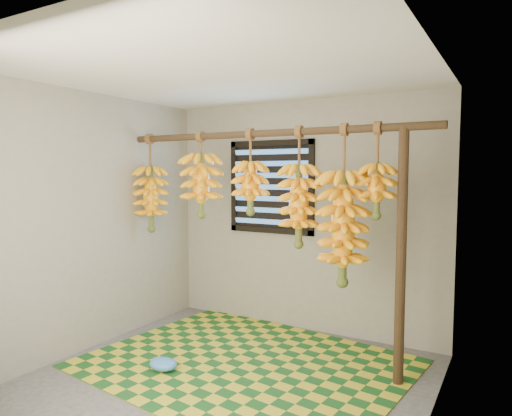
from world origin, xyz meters
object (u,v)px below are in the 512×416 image
Objects in this scene: plastic_bag at (163,364)px; banana_bunch_a at (151,199)px; banana_bunch_d at (299,205)px; woven_mat at (245,363)px; banana_bunch_c at (250,187)px; banana_bunch_e at (343,228)px; support_post at (401,258)px; banana_bunch_b at (201,185)px; banana_bunch_f at (377,190)px.

banana_bunch_a reaches higher than plastic_bag.
woven_mat is at bearing -142.91° from banana_bunch_d.
woven_mat is at bearing 42.03° from plastic_bag.
banana_bunch_c is 0.58× the size of banana_bunch_e.
support_post is at bearing -0.00° from banana_bunch_e.
banana_bunch_d is 0.43m from banana_bunch_e.
banana_bunch_e reaches higher than plastic_bag.
plastic_bag is 1.87m from banana_bunch_e.
banana_bunch_e reaches higher than woven_mat.
woven_mat is 3.14× the size of banana_bunch_b.
banana_bunch_a is at bearing 180.00° from banana_bunch_d.
support_post reaches higher than plastic_bag.
banana_bunch_b is 1.47m from banana_bunch_e.
banana_bunch_a is 0.67m from banana_bunch_b.
banana_bunch_e is (1.43, 0.00, -0.33)m from banana_bunch_b.
banana_bunch_d reaches higher than woven_mat.
banana_bunch_d is at bearing 180.00° from banana_bunch_f.
banana_bunch_e is at bearing 20.01° from woven_mat.
banana_bunch_d is at bearing 180.00° from support_post.
banana_bunch_b is 0.63× the size of banana_bunch_e.
plastic_bag is at bearing -137.97° from woven_mat.
banana_bunch_a reaches higher than support_post.
banana_bunch_a is 0.76× the size of banana_bunch_e.
banana_bunch_d is 0.68m from banana_bunch_f.
banana_bunch_a and banana_bunch_c have the same top height.
woven_mat is at bearing -167.25° from support_post.
banana_bunch_a is at bearing 180.00° from banana_bunch_b.
banana_bunch_a is 1.22× the size of banana_bunch_b.
support_post is at bearing 0.00° from banana_bunch_b.
banana_bunch_f is (-0.20, 0.00, 0.52)m from support_post.
banana_bunch_e is (0.40, 0.00, -0.17)m from banana_bunch_d.
woven_mat is 3.37× the size of banana_bunch_c.
banana_bunch_b is 1.05m from banana_bunch_d.
banana_bunch_b and banana_bunch_e have the same top height.
banana_bunch_a is at bearing -180.00° from banana_bunch_e.
banana_bunch_d reaches higher than support_post.
banana_bunch_d is at bearing 0.00° from banana_bunch_b.
support_post is 1.99× the size of banana_bunch_a.
support_post reaches higher than woven_mat.
woven_mat is at bearing -22.65° from banana_bunch_b.
banana_bunch_d is at bearing 40.06° from plastic_bag.
banana_bunch_b is at bearing 180.00° from banana_bunch_d.
banana_bunch_c is at bearing 180.00° from banana_bunch_d.
banana_bunch_a and banana_bunch_d have the same top height.
banana_bunch_f is at bearing 0.00° from banana_bunch_d.
woven_mat is at bearing -11.93° from banana_bunch_a.
banana_bunch_e is 1.75× the size of banana_bunch_f.
banana_bunch_f is (0.27, -0.00, 0.32)m from banana_bunch_e.
banana_bunch_c is (-1.34, 0.00, 0.52)m from support_post.
banana_bunch_b is 0.80× the size of banana_bunch_d.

